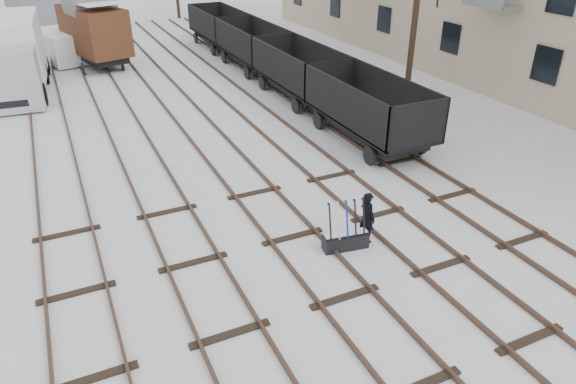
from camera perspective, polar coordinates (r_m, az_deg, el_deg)
name	(u,v)px	position (r m, az deg, el deg)	size (l,w,h in m)	color
ground	(345,298)	(13.06, 6.31, -11.63)	(120.00, 120.00, 0.00)	white
tracks	(192,120)	(24.21, -10.59, 7.86)	(13.90, 52.00, 0.16)	black
shed_right	(54,0)	(48.80, -24.59, 18.81)	(7.00, 6.00, 4.50)	#979EAB
ground_frame	(345,240)	(14.66, 6.40, -5.28)	(1.35, 0.60, 1.49)	black
worker	(367,217)	(14.82, 8.80, -2.76)	(0.57, 0.37, 1.57)	black
freight_wagon_a	(367,118)	(21.61, 8.83, 8.14)	(2.59, 6.47, 2.64)	black
freight_wagon_b	(299,79)	(26.88, 1.22, 12.49)	(2.59, 6.47, 2.64)	black
freight_wagon_c	(253,52)	(32.56, -3.94, 15.25)	(2.59, 6.47, 2.64)	black
freight_wagon_d	(219,33)	(38.46, -7.63, 17.11)	(2.59, 6.47, 2.64)	black
box_van_wagon	(94,29)	(34.78, -20.75, 16.59)	(4.04, 5.70, 3.93)	black
lorry	(13,55)	(31.06, -28.27, 13.23)	(3.15, 8.54, 3.81)	black
panel_van	(59,46)	(36.96, -24.09, 14.56)	(2.99, 4.79, 1.96)	white
tree_near	(413,31)	(26.22, 13.77, 16.96)	(0.30, 0.30, 7.03)	black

